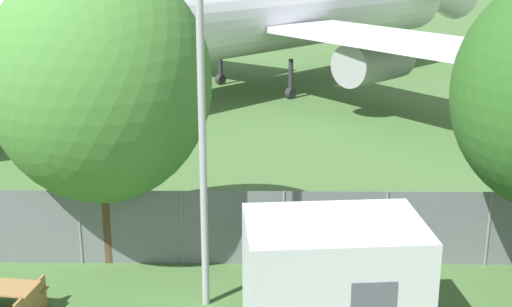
{
  "coord_description": "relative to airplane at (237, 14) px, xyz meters",
  "views": [
    {
      "loc": [
        2.01,
        -5.9,
        7.92
      ],
      "look_at": [
        1.82,
        13.52,
        2.0
      ],
      "focal_mm": 50.0,
      "sensor_mm": 36.0,
      "label": 1
    }
  ],
  "objects": [
    {
      "name": "perimeter_fence",
      "position": [
        -0.71,
        -20.18,
        -3.19
      ],
      "size": [
        56.07,
        0.07,
        1.95
      ],
      "color": "slate",
      "rests_on": "ground"
    },
    {
      "name": "tree_near_hangar",
      "position": [
        -2.58,
        -19.88,
        0.42
      ],
      "size": [
        5.35,
        5.35,
        7.55
      ],
      "color": "#4C3823",
      "rests_on": "ground"
    },
    {
      "name": "light_mast",
      "position": [
        0.04,
        -22.24,
        1.22
      ],
      "size": [
        0.44,
        0.44,
        8.97
      ],
      "color": "#99999E",
      "rests_on": "ground"
    },
    {
      "name": "airplane",
      "position": [
        0.0,
        0.0,
        0.0
      ],
      "size": [
        32.8,
        33.8,
        12.97
      ],
      "rotation": [
        0.0,
        0.0,
        -2.34
      ],
      "color": "silver",
      "rests_on": "ground"
    },
    {
      "name": "portable_cabin",
      "position": [
        2.71,
        -23.83,
        -2.85
      ],
      "size": [
        3.66,
        2.67,
        2.64
      ],
      "rotation": [
        0.0,
        0.0,
        0.09
      ],
      "color": "silver",
      "rests_on": "ground"
    }
  ]
}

